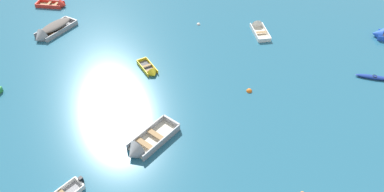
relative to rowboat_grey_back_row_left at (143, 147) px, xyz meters
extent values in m
cube|color=beige|center=(0.47, 0.93, -0.17)|extent=(2.80, 3.71, 0.13)
cube|color=gray|center=(1.13, 0.60, 0.03)|extent=(1.72, 3.26, 0.53)
cube|color=gray|center=(-0.18, 1.27, 0.03)|extent=(1.72, 3.26, 0.53)
cube|color=gray|center=(1.29, 2.54, 0.03)|extent=(1.36, 0.79, 0.53)
cone|color=gray|center=(-0.38, -0.74, 0.05)|extent=(1.63, 1.38, 1.41)
cube|color=#937047|center=(0.56, 1.10, 0.13)|extent=(1.35, 0.93, 0.03)
cube|color=#937047|center=(0.08, 0.16, 0.13)|extent=(1.35, 0.93, 0.03)
cube|color=white|center=(-3.83, -4.34, -0.06)|extent=(1.26, 2.25, 0.35)
cube|color=white|center=(-2.83, -3.44, -0.06)|extent=(0.82, 0.50, 0.35)
cube|color=black|center=(-2.78, -3.35, 0.06)|extent=(0.32, 0.32, 0.49)
cube|color=#4C4C51|center=(-2.41, 8.56, -0.19)|extent=(2.11, 2.19, 0.08)
cube|color=yellow|center=(-2.08, 8.86, -0.07)|extent=(1.61, 1.74, 0.33)
cube|color=yellow|center=(-2.73, 8.26, -0.07)|extent=(1.61, 1.74, 0.33)
cube|color=yellow|center=(-3.19, 9.41, -0.07)|extent=(0.70, 0.65, 0.33)
cone|color=yellow|center=(-1.59, 7.67, -0.05)|extent=(0.98, 0.96, 0.85)
cube|color=#937047|center=(-2.49, 8.65, 0.00)|extent=(0.75, 0.71, 0.03)
cube|color=#937047|center=(-2.03, 8.15, 0.00)|extent=(0.75, 0.71, 0.03)
ellipsoid|color=navy|center=(16.13, 11.13, -0.10)|extent=(2.99, 0.57, 0.27)
torus|color=black|center=(16.13, 11.13, 0.02)|extent=(0.37, 0.37, 0.06)
cube|color=#99754C|center=(-16.11, 17.24, -0.18)|extent=(2.78, 1.27, 0.10)
cube|color=red|center=(-16.15, 17.81, -0.03)|extent=(2.83, 0.28, 0.40)
cube|color=red|center=(-16.06, 16.67, -0.03)|extent=(2.83, 0.28, 0.40)
cube|color=red|center=(-17.52, 17.14, -0.03)|extent=(0.20, 1.13, 0.40)
cone|color=red|center=(-14.63, 17.35, -0.01)|extent=(0.73, 1.14, 1.10)
cube|color=#937047|center=(-16.25, 17.23, 0.05)|extent=(0.37, 1.05, 0.03)
cube|color=#937047|center=(-15.43, 17.29, 0.05)|extent=(0.37, 1.05, 0.03)
cone|color=blue|center=(17.41, 18.05, 0.03)|extent=(1.07, 1.44, 1.31)
cube|color=gray|center=(-12.89, 12.59, -0.18)|extent=(2.64, 4.11, 0.11)
cube|color=gray|center=(-12.14, 12.33, -0.01)|extent=(1.38, 3.82, 0.46)
cube|color=gray|center=(-13.64, 12.84, -0.01)|extent=(1.38, 3.82, 0.46)
cube|color=gray|center=(-12.25, 14.48, -0.01)|extent=(1.52, 0.65, 0.46)
cone|color=gray|center=(-13.56, 10.62, 0.02)|extent=(1.73, 1.36, 1.52)
cube|color=#937047|center=(-12.82, 12.79, 0.09)|extent=(1.48, 0.85, 0.03)
cube|color=#937047|center=(-13.20, 11.68, 0.09)|extent=(1.48, 0.85, 0.03)
ellipsoid|color=#59514C|center=(-12.89, 12.59, 0.37)|extent=(2.47, 3.77, 0.42)
cube|color=beige|center=(6.53, 16.21, -0.19)|extent=(2.03, 3.03, 0.10)
cube|color=white|center=(5.98, 16.00, -0.04)|extent=(1.11, 2.78, 0.39)
cube|color=white|center=(7.09, 16.42, -0.04)|extent=(1.11, 2.78, 0.39)
cube|color=white|center=(7.05, 14.83, -0.04)|extent=(1.13, 0.52, 0.39)
cone|color=white|center=(5.99, 17.65, -0.02)|extent=(1.30, 1.03, 1.13)
cube|color=#937047|center=(6.59, 16.07, 0.04)|extent=(1.10, 0.66, 0.03)
sphere|color=orange|center=(6.30, 7.38, -0.23)|extent=(0.45, 0.45, 0.45)
sphere|color=silver|center=(0.38, 16.71, -0.23)|extent=(0.36, 0.36, 0.36)
camera|label=1|loc=(6.42, -14.56, 17.94)|focal=33.62mm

